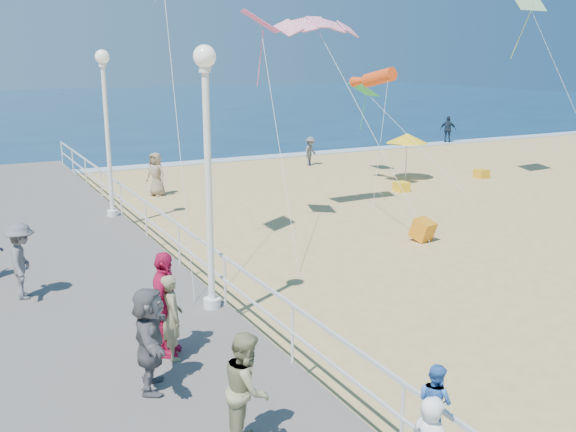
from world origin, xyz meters
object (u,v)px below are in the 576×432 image
lamp_post_far (106,116)px  toddler_held (435,402)px  lamp_post_mid (207,152)px  beach_chair_left (401,187)px  beach_walker_b (448,130)px  box_kite (423,232)px  spectator_1 (247,388)px  spectator_5 (150,339)px  spectator_6 (172,317)px  spectator_3 (165,305)px  spectator_2 (22,261)px  beach_umbrella (407,138)px  beach_walker_a (310,151)px  beach_walker_c (156,174)px  beach_chair_right (481,174)px

lamp_post_far → toddler_held: 16.00m
lamp_post_mid → beach_chair_left: (12.10, 9.32, -3.46)m
lamp_post_mid → toddler_held: 7.15m
beach_walker_b → beach_chair_left: bearing=87.7°
toddler_held → box_kite: toddler_held is taller
spectator_1 → spectator_5: 2.14m
spectator_6 → spectator_5: bearing=150.1°
spectator_3 → spectator_1: bearing=-144.8°
beach_walker_b → beach_chair_left: 16.74m
lamp_post_far → spectator_2: bearing=-117.2°
spectator_2 → beach_umbrella: (17.31, 8.97, 0.67)m
lamp_post_far → beach_walker_a: (12.02, 7.91, -2.91)m
spectator_5 → beach_walker_b: 35.34m
spectator_1 → box_kite: spectator_1 is taller
spectator_2 → beach_walker_c: spectator_2 is taller
spectator_1 → spectator_6: (-0.11, 2.90, -0.04)m
lamp_post_mid → spectator_3: 3.25m
lamp_post_far → spectator_2: (-3.39, -6.59, -2.43)m
spectator_2 → beach_walker_b: spectator_2 is taller
beach_chair_right → spectator_3: bearing=-148.0°
spectator_6 → beach_walker_a: bearing=-30.1°
lamp_post_mid → beach_walker_a: bearing=54.6°
spectator_3 → beach_walker_c: (4.25, 14.97, -0.45)m
lamp_post_far → beach_chair_left: size_ratio=9.67×
beach_walker_c → beach_chair_right: (14.60, -3.19, -0.69)m
lamp_post_mid → box_kite: (8.01, 2.95, -3.36)m
lamp_post_mid → beach_walker_b: (24.50, 20.54, -2.78)m
toddler_held → spectator_5: (-2.12, 4.12, -0.46)m
toddler_held → spectator_5: size_ratio=0.54×
beach_walker_c → spectator_3: bearing=-49.1°
spectator_1 → spectator_2: spectator_2 is taller
lamp_post_far → beach_walker_c: bearing=57.3°
spectator_6 → beach_chair_right: (18.78, 11.95, -0.96)m
toddler_held → spectator_1: size_ratio=0.58×
beach_walker_a → beach_chair_left: bearing=-122.1°
spectator_1 → beach_walker_c: bearing=15.2°
beach_walker_a → beach_chair_right: beach_walker_a is taller
spectator_5 → toddler_held: bearing=-135.2°
lamp_post_mid → toddler_held: lamp_post_mid is taller
toddler_held → beach_umbrella: toddler_held is taller
spectator_2 → spectator_5: 5.33m
spectator_1 → box_kite: bearing=-22.6°
spectator_1 → beach_chair_right: spectator_1 is taller
spectator_5 → beach_walker_b: (26.58, 23.30, -0.36)m
spectator_2 → beach_walker_b: bearing=-45.3°
toddler_held → beach_umbrella: bearing=-43.7°
spectator_5 → spectator_1: bearing=-142.1°
beach_walker_b → spectator_1: bearing=89.9°
spectator_1 → beach_walker_b: (25.83, 25.30, -0.31)m
spectator_1 → box_kite: 12.15m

